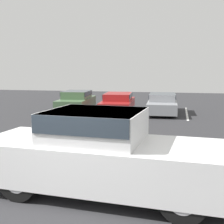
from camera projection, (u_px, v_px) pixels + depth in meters
The scene contains 9 objects.
ground_plane at pixel (69, 204), 6.38m from camera, with size 60.00×60.00×0.00m, color #2D2D30.
stall_stripe_a at pixel (55, 110), 20.84m from camera, with size 0.12×5.48×0.01m, color white.
stall_stripe_b at pixel (97, 111), 20.25m from camera, with size 0.12×5.48×0.01m, color white.
stall_stripe_c at pixel (140, 112), 19.66m from camera, with size 0.12×5.48×0.01m, color white.
stall_stripe_d at pixel (187, 113), 19.07m from camera, with size 0.12×5.48×0.01m, color white.
pickup_truck at pixel (108, 154), 6.76m from camera, with size 5.78×2.47×1.86m.
parked_sedan_a at pixel (77, 100), 20.26m from camera, with size 2.05×4.49×1.28m.
parked_sedan_b at pixel (118, 102), 19.70m from camera, with size 2.14×4.77×1.18m.
parked_sedan_c at pixel (162, 103), 19.15m from camera, with size 1.88×4.77×1.20m.
Camera 1 is at (2.14, -5.72, 2.77)m, focal length 50.00 mm.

